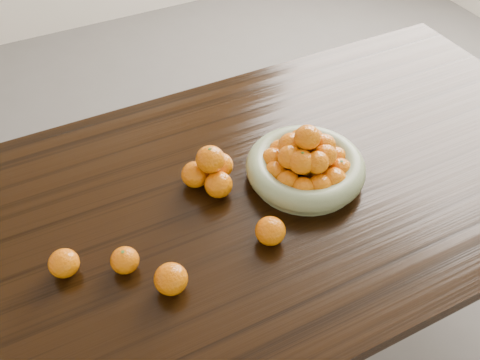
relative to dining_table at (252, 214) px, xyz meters
name	(u,v)px	position (x,y,z in m)	size (l,w,h in m)	color
ground	(249,337)	(0.00, 0.00, -0.66)	(5.00, 5.00, 0.00)	#4F4D4A
dining_table	(252,214)	(0.00, 0.00, 0.00)	(2.00, 1.00, 0.75)	black
fruit_bowl	(306,164)	(0.15, -0.01, 0.14)	(0.32, 0.32, 0.17)	gray
orange_pyramid	(211,171)	(-0.08, 0.07, 0.14)	(0.14, 0.14, 0.12)	orange
loose_orange_0	(125,260)	(-0.37, -0.09, 0.12)	(0.07, 0.07, 0.06)	orange
loose_orange_1	(171,279)	(-0.30, -0.18, 0.12)	(0.07, 0.07, 0.07)	orange
loose_orange_2	(270,231)	(-0.04, -0.16, 0.12)	(0.07, 0.07, 0.07)	orange
loose_orange_3	(64,263)	(-0.49, -0.03, 0.12)	(0.07, 0.07, 0.06)	orange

